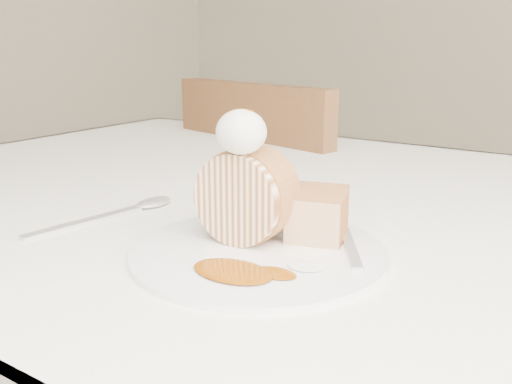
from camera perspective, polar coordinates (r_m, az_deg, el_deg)
The scene contains 10 objects.
table at distance 0.75m, azimuth 6.05°, elevation -7.44°, with size 1.40×0.90×0.75m.
chair_far at distance 1.30m, azimuth 2.85°, elevation -5.43°, with size 0.48×0.48×0.86m.
plate at distance 0.54m, azimuth 0.29°, elevation -6.04°, with size 0.24×0.24×0.01m, color white.
roulade_slice at distance 0.55m, azimuth -1.00°, elevation -0.38°, with size 0.09×0.09×0.05m, color beige.
cake_chunk at distance 0.56m, azimuth 6.11°, elevation -2.54°, with size 0.05×0.05×0.04m, color #A5693E.
whipped_cream at distance 0.52m, azimuth -1.49°, elevation 6.02°, with size 0.05×0.05×0.04m, color white.
caramel_drizzle at distance 0.52m, azimuth -1.34°, elevation 8.63°, with size 0.02×0.02×0.01m, color #7E3C05.
caramel_pool at distance 0.49m, azimuth -2.36°, elevation -7.88°, with size 0.08×0.05×0.00m, color #7E3C05, non-canonical shape.
fork at distance 0.55m, azimuth 9.42°, elevation -5.52°, with size 0.02×0.14×0.00m, color silver.
spoon at distance 0.66m, azimuth -16.77°, elevation -2.91°, with size 0.03×0.18×0.00m, color silver.
Camera 1 is at (0.32, -0.42, 0.95)m, focal length 40.00 mm.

